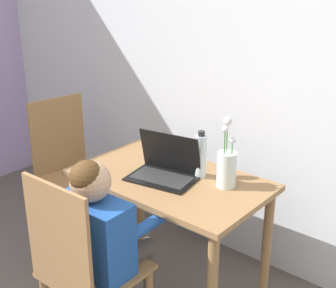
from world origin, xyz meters
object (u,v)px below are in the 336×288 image
object	(u,v)px
chair_occupied	(84,271)
chair_spare	(70,171)
person_seated	(103,231)
laptop	(165,167)
water_bottle	(201,156)
flower_vase	(227,166)

from	to	relation	value
chair_occupied	chair_spare	bearing A→B (deg)	-37.09
person_seated	laptop	xyz separation A→B (m)	(-0.04, 0.48, 0.14)
person_seated	laptop	world-z (taller)	person_seated
chair_occupied	laptop	size ratio (longest dim) A/B	2.54
person_seated	water_bottle	bearing A→B (deg)	-101.17
chair_occupied	flower_vase	bearing A→B (deg)	-111.46
person_seated	laptop	size ratio (longest dim) A/B	2.65
chair_spare	flower_vase	xyz separation A→B (m)	(1.15, 0.07, 0.34)
person_seated	flower_vase	world-z (taller)	flower_vase
person_seated	flower_vase	distance (m)	0.67
water_bottle	chair_spare	bearing A→B (deg)	-175.44
chair_spare	flower_vase	size ratio (longest dim) A/B	2.68
chair_spare	person_seated	xyz separation A→B (m)	(0.89, -0.52, 0.14)
chair_spare	laptop	world-z (taller)	chair_spare
person_seated	water_bottle	xyz separation A→B (m)	(0.10, 0.60, 0.20)
chair_occupied	laptop	xyz separation A→B (m)	(-0.04, 0.60, 0.28)
chair_spare	water_bottle	xyz separation A→B (m)	(0.99, 0.08, 0.34)
flower_vase	water_bottle	world-z (taller)	flower_vase
laptop	water_bottle	distance (m)	0.19
chair_occupied	water_bottle	xyz separation A→B (m)	(0.10, 0.72, 0.34)
person_seated	water_bottle	world-z (taller)	person_seated
person_seated	chair_spare	bearing A→B (deg)	-31.52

